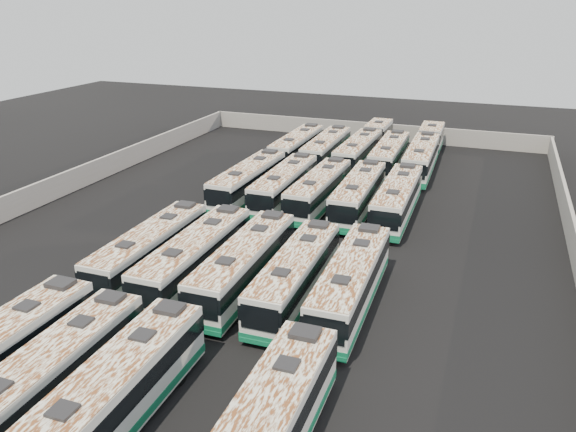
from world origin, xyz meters
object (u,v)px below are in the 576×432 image
object	(u,v)px
bus_back_left	(326,150)
bus_back_center	(365,146)
bus_midback_right	(358,194)
bus_back_right	(389,156)
bus_front_left	(48,378)
bus_midfront_left	(195,257)
bus_midfront_far_left	(150,249)
bus_midfront_right	(295,275)
bus_midback_far_right	(397,199)
bus_back_far_left	(297,147)
bus_midfront_center	(244,265)
bus_midback_far_left	(249,181)
bus_midfront_far_right	(351,282)
bus_midback_left	(284,185)
bus_back_far_right	(425,151)
bus_midback_center	(319,190)
bus_front_center	(111,398)

from	to	relation	value
bus_back_left	bus_back_center	world-z (taller)	bus_back_left
bus_midback_right	bus_back_right	xyz separation A→B (m)	(0.04, 13.69, 0.01)
bus_front_left	bus_midfront_left	distance (m)	13.41
bus_midfront_far_left	bus_midfront_right	bearing A→B (deg)	-1.06
bus_midback_far_right	bus_back_far_left	bearing A→B (deg)	134.70
bus_midback_right	bus_back_left	bearing A→B (deg)	116.06
bus_midfront_center	bus_back_far_left	xyz separation A→B (m)	(-7.06, 29.78, -0.01)
bus_midback_far_left	bus_back_center	world-z (taller)	bus_midback_far_left
bus_midfront_far_right	bus_midback_left	bearing A→B (deg)	121.67
bus_midfront_left	bus_back_far_left	bearing A→B (deg)	96.01
bus_back_right	bus_back_far_left	bearing A→B (deg)	179.07
bus_midback_right	bus_back_left	size ratio (longest dim) A/B	0.99
bus_midback_far_left	bus_back_center	distance (m)	18.46
bus_front_left	bus_midfront_center	bearing A→B (deg)	74.29
bus_midback_right	bus_midback_far_right	world-z (taller)	bus_midback_far_right
bus_midfront_far_right	bus_back_far_right	size ratio (longest dim) A/B	0.63
bus_back_far_left	bus_midfront_far_left	bearing A→B (deg)	-90.05
bus_midback_far_left	bus_midback_right	bearing A→B (deg)	0.56
bus_midfront_left	bus_midback_right	size ratio (longest dim) A/B	1.02
bus_midfront_left	bus_midback_center	bearing A→B (deg)	77.36
bus_midfront_left	bus_midback_right	world-z (taller)	bus_midfront_left
bus_back_left	bus_front_left	bearing A→B (deg)	-90.84
bus_midfront_left	bus_back_far_left	xyz separation A→B (m)	(-3.55, 29.91, -0.02)
bus_midfront_right	bus_back_far_right	world-z (taller)	bus_back_far_right
bus_midback_far_right	bus_midfront_right	bearing A→B (deg)	-102.70
bus_midfront_center	bus_midback_left	world-z (taller)	bus_midfront_center
bus_back_far_left	bus_back_left	distance (m)	3.48
bus_midfront_center	bus_midback_left	bearing A→B (deg)	100.93
bus_midfront_far_right	bus_back_left	size ratio (longest dim) A/B	1.00
bus_midback_center	bus_front_left	bearing A→B (deg)	-95.61
bus_midfront_far_right	bus_back_far_right	distance (m)	32.95
bus_midfront_right	bus_front_left	bearing A→B (deg)	-118.83
bus_front_left	bus_midfront_far_right	bearing A→B (deg)	51.22
bus_back_far_left	bus_front_center	bearing A→B (deg)	-80.80
bus_midback_left	bus_back_far_left	bearing A→B (deg)	104.04
bus_midfront_left	bus_back_right	distance (m)	30.80
bus_midfront_far_left	bus_midfront_center	world-z (taller)	bus_midfront_center
bus_midfront_right	bus_back_right	xyz separation A→B (m)	(0.01, 29.95, 0.05)
bus_midback_right	bus_back_right	size ratio (longest dim) A/B	1.00
bus_midback_left	bus_back_far_left	world-z (taller)	bus_back_far_left
bus_midfront_far_left	bus_midback_center	distance (m)	17.61
bus_midback_right	bus_midback_far_left	bearing A→B (deg)	178.78
bus_midback_left	bus_back_far_right	xyz separation A→B (m)	(10.36, 16.81, 0.04)
bus_midback_center	bus_back_left	size ratio (longest dim) A/B	0.98
bus_midfront_center	bus_back_left	world-z (taller)	bus_midfront_center
bus_back_far_right	bus_front_left	bearing A→B (deg)	-104.00
bus_midback_far_right	bus_back_right	world-z (taller)	bus_midback_far_right
bus_midfront_far_left	bus_midfront_right	size ratio (longest dim) A/B	1.01
bus_front_center	bus_back_center	xyz separation A→B (m)	(0.07, 46.91, -0.02)
bus_front_left	bus_back_center	distance (m)	46.86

